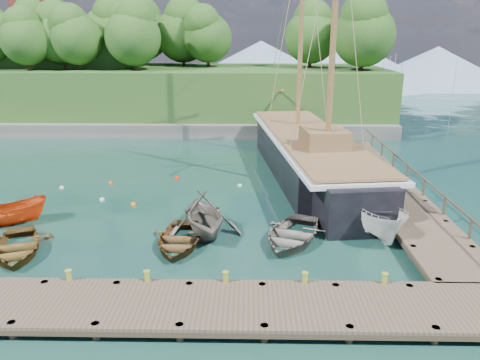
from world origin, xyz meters
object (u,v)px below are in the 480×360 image
object	(u,v)px
rowboat_2	(179,246)
motorboat_orange	(11,225)
rowboat_3	(291,241)
schooner	(310,157)
rowboat_0	(17,254)
rowboat_1	(204,234)
cabin_boat_white	(373,233)

from	to	relation	value
rowboat_2	motorboat_orange	size ratio (longest dim) A/B	1.12
rowboat_3	schooner	bearing A→B (deg)	101.18
rowboat_0	rowboat_2	xyz separation A→B (m)	(7.27, 0.98, 0.00)
rowboat_2	rowboat_3	xyz separation A→B (m)	(5.39, 0.60, 0.00)
rowboat_0	rowboat_1	distance (m)	8.66
rowboat_1	rowboat_3	size ratio (longest dim) A/B	0.94
rowboat_0	rowboat_3	bearing A→B (deg)	-13.68
rowboat_3	schooner	size ratio (longest dim) A/B	0.17
rowboat_1	motorboat_orange	distance (m)	10.33
rowboat_2	schooner	bearing A→B (deg)	59.41
rowboat_0	rowboat_1	world-z (taller)	rowboat_1
rowboat_1	rowboat_2	distance (m)	1.74
rowboat_2	schooner	size ratio (longest dim) A/B	0.15
motorboat_orange	schooner	distance (m)	19.42
rowboat_3	cabin_boat_white	distance (m)	4.31
rowboat_0	schooner	size ratio (longest dim) A/B	0.15
rowboat_0	schooner	world-z (taller)	schooner
motorboat_orange	schooner	bearing A→B (deg)	-86.03
motorboat_orange	cabin_boat_white	distance (m)	18.81
rowboat_3	schooner	distance (m)	11.67
rowboat_1	rowboat_3	bearing A→B (deg)	-26.01
rowboat_1	rowboat_2	xyz separation A→B (m)	(-1.06, -1.37, 0.00)
rowboat_3	schooner	world-z (taller)	schooner
schooner	rowboat_0	bearing A→B (deg)	-145.91
rowboat_1	cabin_boat_white	bearing A→B (deg)	-14.13
rowboat_0	rowboat_1	size ratio (longest dim) A/B	0.97
rowboat_2	schooner	xyz separation A→B (m)	(7.61, 12.00, 1.18)
rowboat_3	motorboat_orange	size ratio (longest dim) A/B	1.25
rowboat_0	motorboat_orange	bearing A→B (deg)	99.48
rowboat_1	rowboat_3	world-z (taller)	rowboat_1
motorboat_orange	cabin_boat_white	size ratio (longest dim) A/B	0.71
rowboat_2	rowboat_3	distance (m)	5.43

